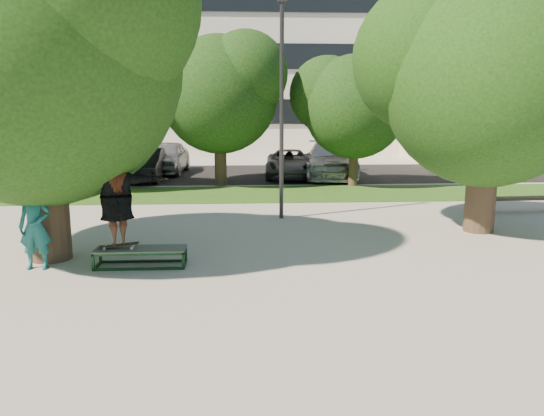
{
  "coord_description": "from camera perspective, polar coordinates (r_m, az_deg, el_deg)",
  "views": [
    {
      "loc": [
        -0.19,
        -10.13,
        3.12
      ],
      "look_at": [
        0.46,
        0.6,
        1.12
      ],
      "focal_mm": 35.0,
      "sensor_mm": 36.0,
      "label": 1
    }
  ],
  "objects": [
    {
      "name": "bench",
      "position": [
        18.12,
        25.24,
        0.84
      ],
      "size": [
        3.03,
        0.58,
        0.46
      ],
      "rotation": [
        0.0,
        0.0,
        0.06
      ],
      "color": "brown",
      "rests_on": "ground"
    },
    {
      "name": "office_building",
      "position": [
        42.43,
        -6.15,
        17.07
      ],
      "size": [
        30.0,
        14.12,
        16.0
      ],
      "color": "silver",
      "rests_on": "ground"
    },
    {
      "name": "bg_tree_mid",
      "position": [
        22.24,
        -5.89,
        12.78
      ],
      "size": [
        5.76,
        4.92,
        6.24
      ],
      "color": "#38281E",
      "rests_on": "ground"
    },
    {
      "name": "car_silver_b",
      "position": [
        24.92,
        6.32,
        5.16
      ],
      "size": [
        2.94,
        5.88,
        1.64
      ],
      "primitive_type": "imported",
      "rotation": [
        0.0,
        0.0,
        -0.12
      ],
      "color": "silver",
      "rests_on": "asphalt_strip"
    },
    {
      "name": "car_silver_a",
      "position": [
        26.98,
        -11.33,
        5.39
      ],
      "size": [
        2.16,
        4.81,
        1.6
      ],
      "primitive_type": "imported",
      "rotation": [
        0.0,
        0.0,
        -0.06
      ],
      "color": "#A1A2A6",
      "rests_on": "asphalt_strip"
    },
    {
      "name": "asphalt_strip",
      "position": [
        26.31,
        -3.03,
        3.71
      ],
      "size": [
        40.0,
        8.0,
        0.01
      ],
      "primitive_type": "cube",
      "color": "black",
      "rests_on": "ground"
    },
    {
      "name": "car_dark",
      "position": [
        24.34,
        -13.54,
        4.55
      ],
      "size": [
        1.61,
        4.36,
        1.42
      ],
      "primitive_type": "imported",
      "rotation": [
        0.0,
        0.0,
        0.02
      ],
      "color": "black",
      "rests_on": "asphalt_strip"
    },
    {
      "name": "car_grey",
      "position": [
        24.76,
        1.87,
        4.77
      ],
      "size": [
        2.48,
        4.78,
        1.29
      ],
      "primitive_type": "imported",
      "rotation": [
        0.0,
        0.0,
        -0.08
      ],
      "color": "#535257",
      "rests_on": "asphalt_strip"
    },
    {
      "name": "bg_tree_right",
      "position": [
        22.19,
        8.73,
        11.36
      ],
      "size": [
        5.04,
        4.31,
        5.43
      ],
      "color": "#38281E",
      "rests_on": "ground"
    },
    {
      "name": "side_building",
      "position": [
        36.93,
        26.55,
        10.8
      ],
      "size": [
        15.0,
        10.0,
        8.0
      ],
      "primitive_type": "cube",
      "color": "beige",
      "rests_on": "ground"
    },
    {
      "name": "lamppost",
      "position": [
        15.18,
        1.04,
        10.64
      ],
      "size": [
        0.25,
        0.15,
        6.11
      ],
      "color": "#2D2D30",
      "rests_on": "ground"
    },
    {
      "name": "skater_rig",
      "position": [
        10.91,
        -16.38,
        0.42
      ],
      "size": [
        2.12,
        1.19,
        1.75
      ],
      "rotation": [
        0.0,
        0.0,
        3.47
      ],
      "color": "white",
      "rests_on": "grind_box"
    },
    {
      "name": "ground",
      "position": [
        10.6,
        -2.32,
        -6.6
      ],
      "size": [
        120.0,
        120.0,
        0.0
      ],
      "primitive_type": "plane",
      "color": "#A9A59B",
      "rests_on": "ground"
    },
    {
      "name": "bg_tree_left",
      "position": [
        22.15,
        -20.63,
        11.45
      ],
      "size": [
        5.28,
        4.51,
        5.77
      ],
      "color": "#38281E",
      "rests_on": "ground"
    },
    {
      "name": "bystander",
      "position": [
        11.41,
        -24.13,
        -1.86
      ],
      "size": [
        0.63,
        0.42,
        1.71
      ],
      "primitive_type": "imported",
      "rotation": [
        0.0,
        0.0,
        0.01
      ],
      "color": "#185C5D",
      "rests_on": "ground"
    },
    {
      "name": "tree_left",
      "position": [
        12.02,
        -24.39,
        15.84
      ],
      "size": [
        6.96,
        5.95,
        7.12
      ],
      "color": "#38281E",
      "rests_on": "ground"
    },
    {
      "name": "grass_strip",
      "position": [
        19.91,
        0.0,
        1.54
      ],
      "size": [
        30.0,
        4.0,
        0.02
      ],
      "primitive_type": "cube",
      "color": "#1E4814",
      "rests_on": "ground"
    },
    {
      "name": "grind_box",
      "position": [
        11.06,
        -13.93,
        -5.15
      ],
      "size": [
        1.8,
        0.6,
        0.38
      ],
      "color": "#113419",
      "rests_on": "ground"
    },
    {
      "name": "tree_right",
      "position": [
        14.59,
        21.93,
        13.62
      ],
      "size": [
        6.24,
        5.33,
        6.51
      ],
      "color": "#38281E",
      "rests_on": "ground"
    }
  ]
}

